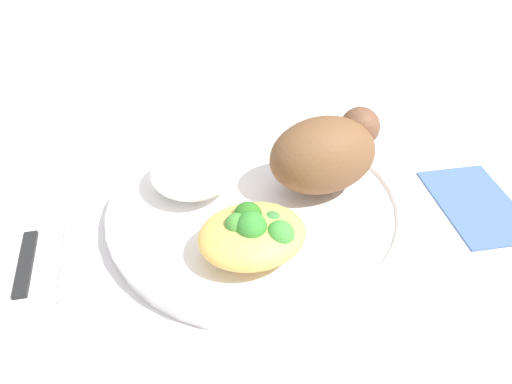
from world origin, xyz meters
The scene contains 8 objects.
ground_plane centered at (0.00, 0.00, 0.00)m, with size 2.00×2.00×0.00m, color silver.
plate centered at (0.00, 0.00, 0.01)m, with size 0.29×0.29×0.02m.
roasted_chicken centered at (0.07, 0.00, 0.06)m, with size 0.12×0.07×0.07m.
rice_pile centered at (-0.05, 0.04, 0.04)m, with size 0.08×0.09×0.03m, color white.
mac_cheese_with_broccoli centered at (-0.02, -0.06, 0.04)m, with size 0.09×0.08×0.04m.
fork centered at (-0.18, 0.03, 0.00)m, with size 0.03×0.14×0.01m.
knife centered at (-0.21, 0.04, 0.00)m, with size 0.04×0.19×0.01m.
napkin centered at (0.22, -0.06, 0.00)m, with size 0.08×0.12×0.00m, color #47669E.
Camera 1 is at (-0.13, -0.37, 0.34)m, focal length 36.86 mm.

